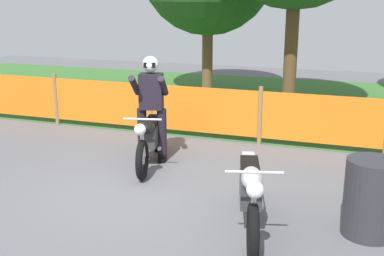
{
  "coord_description": "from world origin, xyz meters",
  "views": [
    {
      "loc": [
        2.63,
        -5.78,
        2.59
      ],
      "look_at": [
        0.63,
        0.02,
        0.9
      ],
      "focal_mm": 45.24,
      "sensor_mm": 36.0,
      "label": 1
    }
  ],
  "objects_px": {
    "motorcycle_trailing": "(251,193)",
    "oil_drum": "(371,198)",
    "motorcycle_lead": "(150,138)",
    "rider_lead": "(152,103)"
  },
  "relations": [
    {
      "from": "motorcycle_lead",
      "to": "rider_lead",
      "type": "distance_m",
      "value": 0.56
    },
    {
      "from": "rider_lead",
      "to": "oil_drum",
      "type": "bearing_deg",
      "value": 51.44
    },
    {
      "from": "motorcycle_lead",
      "to": "rider_lead",
      "type": "height_order",
      "value": "rider_lead"
    },
    {
      "from": "motorcycle_trailing",
      "to": "oil_drum",
      "type": "bearing_deg",
      "value": 89.29
    },
    {
      "from": "motorcycle_trailing",
      "to": "rider_lead",
      "type": "distance_m",
      "value": 2.78
    },
    {
      "from": "motorcycle_trailing",
      "to": "rider_lead",
      "type": "xyz_separation_m",
      "value": [
        -2.01,
        1.85,
        0.5
      ]
    },
    {
      "from": "oil_drum",
      "to": "motorcycle_lead",
      "type": "bearing_deg",
      "value": 157.64
    },
    {
      "from": "motorcycle_lead",
      "to": "motorcycle_trailing",
      "type": "distance_m",
      "value": 2.56
    },
    {
      "from": "motorcycle_lead",
      "to": "oil_drum",
      "type": "height_order",
      "value": "motorcycle_lead"
    },
    {
      "from": "oil_drum",
      "to": "motorcycle_trailing",
      "type": "bearing_deg",
      "value": -165.8
    }
  ]
}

